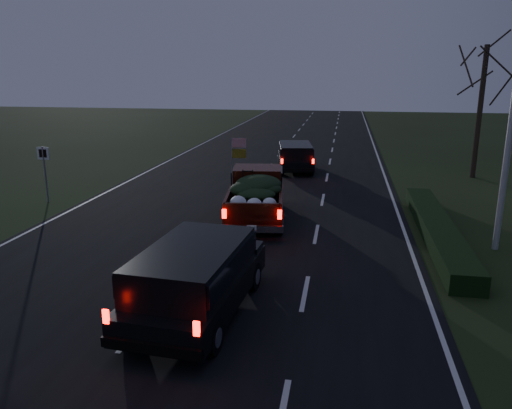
% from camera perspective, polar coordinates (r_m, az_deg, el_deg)
% --- Properties ---
extents(ground, '(120.00, 120.00, 0.00)m').
position_cam_1_polar(ground, '(16.32, -6.41, -5.45)').
color(ground, black).
rests_on(ground, ground).
extents(road_asphalt, '(14.00, 120.00, 0.02)m').
position_cam_1_polar(road_asphalt, '(16.32, -6.41, -5.42)').
color(road_asphalt, black).
rests_on(road_asphalt, ground).
extents(hedge_row, '(1.00, 10.00, 0.60)m').
position_cam_1_polar(hedge_row, '(18.75, 19.95, -2.59)').
color(hedge_row, black).
rests_on(hedge_row, ground).
extents(route_sign, '(0.55, 0.08, 2.50)m').
position_cam_1_polar(route_sign, '(23.86, -23.03, 4.12)').
color(route_sign, gray).
rests_on(route_sign, ground).
extents(bare_tree_far, '(3.60, 3.60, 7.00)m').
position_cam_1_polar(bare_tree_far, '(29.50, 24.55, 12.85)').
color(bare_tree_far, black).
rests_on(bare_tree_far, ground).
extents(pickup_truck, '(2.72, 5.64, 2.85)m').
position_cam_1_polar(pickup_truck, '(19.60, 0.03, 1.41)').
color(pickup_truck, '#3A1007').
rests_on(pickup_truck, ground).
extents(lead_suv, '(2.56, 4.74, 1.29)m').
position_cam_1_polar(lead_suv, '(29.29, 4.51, 5.75)').
color(lead_suv, black).
rests_on(lead_suv, ground).
extents(rear_suv, '(2.49, 5.18, 1.45)m').
position_cam_1_polar(rear_suv, '(11.89, -6.96, -7.80)').
color(rear_suv, black).
rests_on(rear_suv, ground).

